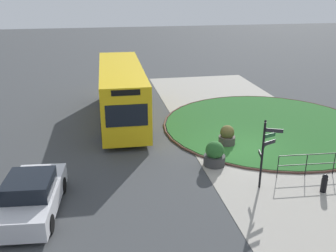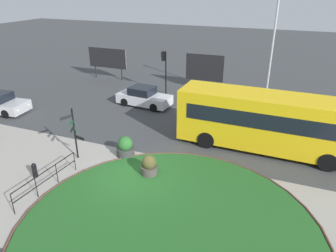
{
  "view_description": "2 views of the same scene",
  "coord_description": "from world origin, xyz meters",
  "px_view_note": "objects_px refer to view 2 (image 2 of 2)",
  "views": [
    {
      "loc": [
        -16.42,
        6.66,
        7.8
      ],
      "look_at": [
        0.02,
        3.59,
        1.54
      ],
      "focal_mm": 40.5,
      "sensor_mm": 36.0,
      "label": 1
    },
    {
      "loc": [
        6.54,
        -11.73,
        8.83
      ],
      "look_at": [
        0.67,
        3.01,
        1.6
      ],
      "focal_mm": 33.61,
      "sensor_mm": 36.0,
      "label": 2
    }
  ],
  "objects_px": {
    "car_far_lane": "(144,97)",
    "planter_near_signpost": "(125,147)",
    "bus_yellow": "(268,121)",
    "billboard_left": "(107,59)",
    "signpost_directional": "(74,131)",
    "traffic_light_near": "(164,63)",
    "billboard_right": "(205,68)",
    "planter_kerbside": "(149,166)",
    "bollard_foreground": "(34,170)",
    "lamppost_tall": "(273,42)"
  },
  "relations": [
    {
      "from": "bus_yellow",
      "to": "planter_kerbside",
      "type": "bearing_deg",
      "value": 45.38
    },
    {
      "from": "planter_kerbside",
      "to": "planter_near_signpost",
      "type": "bearing_deg",
      "value": 147.65
    },
    {
      "from": "planter_kerbside",
      "to": "car_far_lane",
      "type": "bearing_deg",
      "value": 117.14
    },
    {
      "from": "car_far_lane",
      "to": "lamppost_tall",
      "type": "height_order",
      "value": "lamppost_tall"
    },
    {
      "from": "car_far_lane",
      "to": "planter_near_signpost",
      "type": "height_order",
      "value": "car_far_lane"
    },
    {
      "from": "billboard_left",
      "to": "car_far_lane",
      "type": "bearing_deg",
      "value": -40.01
    },
    {
      "from": "signpost_directional",
      "to": "bollard_foreground",
      "type": "height_order",
      "value": "signpost_directional"
    },
    {
      "from": "signpost_directional",
      "to": "billboard_left",
      "type": "height_order",
      "value": "billboard_left"
    },
    {
      "from": "car_far_lane",
      "to": "planter_near_signpost",
      "type": "distance_m",
      "value": 8.01
    },
    {
      "from": "car_far_lane",
      "to": "planter_near_signpost",
      "type": "relative_size",
      "value": 3.72
    },
    {
      "from": "bollard_foreground",
      "to": "planter_kerbside",
      "type": "xyz_separation_m",
      "value": [
        5.19,
        2.28,
        0.09
      ]
    },
    {
      "from": "bollard_foreground",
      "to": "planter_near_signpost",
      "type": "distance_m",
      "value": 4.76
    },
    {
      "from": "lamppost_tall",
      "to": "billboard_left",
      "type": "xyz_separation_m",
      "value": [
        -15.55,
        1.89,
        -2.88
      ]
    },
    {
      "from": "signpost_directional",
      "to": "planter_kerbside",
      "type": "relative_size",
      "value": 2.68
    },
    {
      "from": "bollard_foreground",
      "to": "signpost_directional",
      "type": "bearing_deg",
      "value": 69.48
    },
    {
      "from": "billboard_right",
      "to": "bollard_foreground",
      "type": "bearing_deg",
      "value": -103.95
    },
    {
      "from": "billboard_right",
      "to": "planter_near_signpost",
      "type": "bearing_deg",
      "value": -94.28
    },
    {
      "from": "signpost_directional",
      "to": "traffic_light_near",
      "type": "bearing_deg",
      "value": 89.03
    },
    {
      "from": "car_far_lane",
      "to": "planter_kerbside",
      "type": "bearing_deg",
      "value": -57.83
    },
    {
      "from": "bus_yellow",
      "to": "billboard_left",
      "type": "relative_size",
      "value": 2.45
    },
    {
      "from": "planter_near_signpost",
      "to": "bollard_foreground",
      "type": "bearing_deg",
      "value": -131.21
    },
    {
      "from": "planter_near_signpost",
      "to": "planter_kerbside",
      "type": "bearing_deg",
      "value": -32.35
    },
    {
      "from": "traffic_light_near",
      "to": "lamppost_tall",
      "type": "xyz_separation_m",
      "value": [
        8.43,
        0.6,
        2.19
      ]
    },
    {
      "from": "car_far_lane",
      "to": "bus_yellow",
      "type": "bearing_deg",
      "value": -17.09
    },
    {
      "from": "bollard_foreground",
      "to": "planter_kerbside",
      "type": "height_order",
      "value": "planter_kerbside"
    },
    {
      "from": "traffic_light_near",
      "to": "planter_kerbside",
      "type": "bearing_deg",
      "value": 101.19
    },
    {
      "from": "billboard_left",
      "to": "traffic_light_near",
      "type": "bearing_deg",
      "value": -19.08
    },
    {
      "from": "traffic_light_near",
      "to": "planter_kerbside",
      "type": "distance_m",
      "value": 12.95
    },
    {
      "from": "bollard_foreground",
      "to": "planter_near_signpost",
      "type": "height_order",
      "value": "planter_near_signpost"
    },
    {
      "from": "lamppost_tall",
      "to": "planter_near_signpost",
      "type": "height_order",
      "value": "lamppost_tall"
    },
    {
      "from": "bollard_foreground",
      "to": "billboard_right",
      "type": "distance_m",
      "value": 17.59
    },
    {
      "from": "bollard_foreground",
      "to": "traffic_light_near",
      "type": "height_order",
      "value": "traffic_light_near"
    },
    {
      "from": "billboard_right",
      "to": "planter_kerbside",
      "type": "height_order",
      "value": "billboard_right"
    },
    {
      "from": "billboard_left",
      "to": "billboard_right",
      "type": "xyz_separation_m",
      "value": [
        9.89,
        0.27,
        -0.12
      ]
    },
    {
      "from": "car_far_lane",
      "to": "signpost_directional",
      "type": "bearing_deg",
      "value": -83.49
    },
    {
      "from": "bollard_foreground",
      "to": "billboard_right",
      "type": "relative_size",
      "value": 0.23
    },
    {
      "from": "bollard_foreground",
      "to": "car_far_lane",
      "type": "xyz_separation_m",
      "value": [
        0.62,
        11.19,
        0.27
      ]
    },
    {
      "from": "planter_near_signpost",
      "to": "billboard_right",
      "type": "bearing_deg",
      "value": 87.07
    },
    {
      "from": "billboard_right",
      "to": "traffic_light_near",
      "type": "bearing_deg",
      "value": -136.45
    },
    {
      "from": "bus_yellow",
      "to": "car_far_lane",
      "type": "relative_size",
      "value": 2.33
    },
    {
      "from": "bus_yellow",
      "to": "lamppost_tall",
      "type": "height_order",
      "value": "lamppost_tall"
    },
    {
      "from": "bus_yellow",
      "to": "planter_kerbside",
      "type": "relative_size",
      "value": 9.23
    },
    {
      "from": "bollard_foreground",
      "to": "lamppost_tall",
      "type": "distance_m",
      "value": 18.26
    },
    {
      "from": "lamppost_tall",
      "to": "billboard_right",
      "type": "bearing_deg",
      "value": 159.1
    },
    {
      "from": "bollard_foreground",
      "to": "bus_yellow",
      "type": "bearing_deg",
      "value": 35.14
    },
    {
      "from": "billboard_right",
      "to": "planter_kerbside",
      "type": "xyz_separation_m",
      "value": [
        1.36,
        -14.83,
        -1.4
      ]
    },
    {
      "from": "lamppost_tall",
      "to": "traffic_light_near",
      "type": "bearing_deg",
      "value": -175.94
    },
    {
      "from": "bollard_foreground",
      "to": "billboard_left",
      "type": "relative_size",
      "value": 0.19
    },
    {
      "from": "bus_yellow",
      "to": "billboard_left",
      "type": "bearing_deg",
      "value": -29.2
    },
    {
      "from": "traffic_light_near",
      "to": "planter_near_signpost",
      "type": "relative_size",
      "value": 3.15
    }
  ]
}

